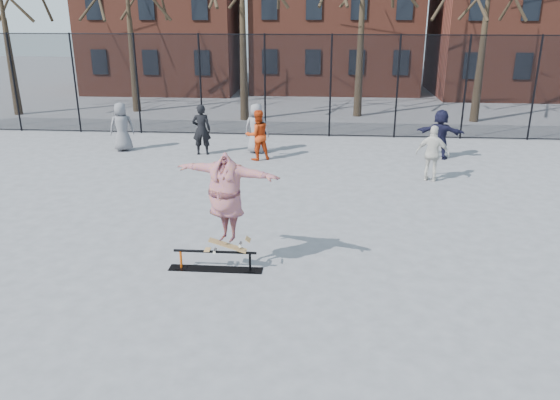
# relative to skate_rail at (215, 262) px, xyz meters

# --- Properties ---
(ground) EXTENTS (100.00, 100.00, 0.00)m
(ground) POSITION_rel_skate_rail_xyz_m (1.08, -0.79, -0.16)
(ground) COLOR #5E5E63
(skate_rail) EXTENTS (1.86, 0.28, 0.41)m
(skate_rail) POSITION_rel_skate_rail_xyz_m (0.00, 0.00, 0.00)
(skate_rail) COLOR black
(skate_rail) RESTS_ON ground
(skateboard) EXTENTS (0.83, 0.20, 0.10)m
(skateboard) POSITION_rel_skate_rail_xyz_m (0.26, 0.00, 0.30)
(skateboard) COLOR olive
(skateboard) RESTS_ON skate_rail
(skater) EXTENTS (2.21, 1.19, 1.74)m
(skater) POSITION_rel_skate_rail_xyz_m (0.26, 0.00, 1.22)
(skater) COLOR #5C388E
(skater) RESTS_ON skateboard
(bystander_grey) EXTENTS (1.01, 0.86, 1.75)m
(bystander_grey) POSITION_rel_skate_rail_xyz_m (-5.19, 9.23, 0.72)
(bystander_grey) COLOR slate
(bystander_grey) RESTS_ON ground
(bystander_black) EXTENTS (0.69, 0.49, 1.78)m
(bystander_black) POSITION_rel_skate_rail_xyz_m (-2.21, 8.94, 0.73)
(bystander_black) COLOR black
(bystander_black) RESTS_ON ground
(bystander_red) EXTENTS (1.03, 0.95, 1.71)m
(bystander_red) POSITION_rel_skate_rail_xyz_m (-0.17, 8.38, 0.69)
(bystander_red) COLOR #C03811
(bystander_red) RESTS_ON ground
(bystander_white) EXTENTS (1.06, 0.71, 1.67)m
(bystander_white) POSITION_rel_skate_rail_xyz_m (5.31, 6.39, 0.68)
(bystander_white) COLOR beige
(bystander_white) RESTS_ON ground
(bystander_navy) EXTENTS (1.66, 0.87, 1.71)m
(bystander_navy) POSITION_rel_skate_rail_xyz_m (6.01, 9.03, 0.69)
(bystander_navy) COLOR black
(bystander_navy) RESTS_ON ground
(bystander_extra) EXTENTS (0.92, 0.65, 1.76)m
(bystander_extra) POSITION_rel_skate_rail_xyz_m (-0.32, 9.31, 0.72)
(bystander_extra) COLOR slate
(bystander_extra) RESTS_ON ground
(fence) EXTENTS (34.03, 0.07, 4.00)m
(fence) POSITION_rel_skate_rail_xyz_m (1.07, 12.21, 1.89)
(fence) COLOR black
(fence) RESTS_ON ground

